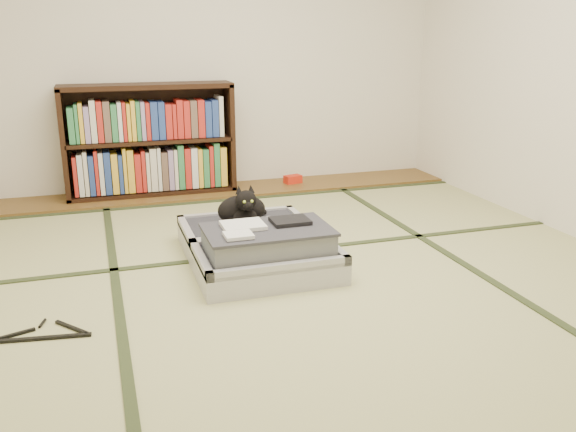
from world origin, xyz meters
name	(u,v)px	position (x,y,z in m)	size (l,w,h in m)	color
floor	(298,276)	(0.00, 0.00, 0.00)	(4.50, 4.50, 0.00)	tan
wood_strip	(225,190)	(0.00, 2.00, 0.01)	(4.00, 0.50, 0.02)	brown
red_item	(293,179)	(0.63, 2.03, 0.06)	(0.15, 0.09, 0.07)	red
room_shell	(300,5)	(0.00, 0.00, 1.46)	(4.50, 4.50, 4.50)	white
tatami_borders	(274,247)	(0.00, 0.49, 0.00)	(4.00, 4.50, 0.01)	#2D381E
bookcase	(150,142)	(-0.60, 2.07, 0.45)	(1.39, 0.32, 0.92)	black
suitcase	(258,246)	(-0.17, 0.26, 0.11)	(0.80, 1.06, 0.31)	#B1B1B6
cat	(243,209)	(-0.19, 0.55, 0.26)	(0.35, 0.36, 0.29)	black
cable_coil	(269,220)	(-0.01, 0.58, 0.16)	(0.11, 0.11, 0.03)	white
hanger	(41,335)	(-1.36, -0.32, 0.01)	(0.46, 0.24, 0.01)	black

